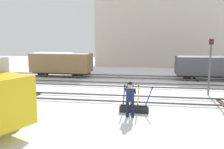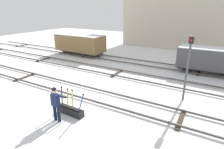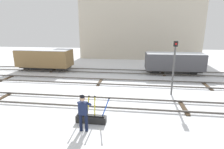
{
  "view_description": "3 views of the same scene",
  "coord_description": "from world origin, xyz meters",
  "px_view_note": "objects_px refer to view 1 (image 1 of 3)",
  "views": [
    {
      "loc": [
        1.44,
        -14.4,
        3.94
      ],
      "look_at": [
        -0.76,
        0.64,
        1.5
      ],
      "focal_mm": 38.6,
      "sensor_mm": 36.0,
      "label": 1
    },
    {
      "loc": [
        6.72,
        -8.34,
        5.17
      ],
      "look_at": [
        0.93,
        1.85,
        0.89
      ],
      "focal_mm": 29.4,
      "sensor_mm": 36.0,
      "label": 2
    },
    {
      "loc": [
        2.85,
        -10.05,
        4.62
      ],
      "look_at": [
        1.28,
        2.6,
        1.22
      ],
      "focal_mm": 28.4,
      "sensor_mm": 36.0,
      "label": 3
    }
  ],
  "objects_px": {
    "switch_lever_frame": "(134,108)",
    "freight_car_mid_siding": "(208,66)",
    "freight_car_near_switch": "(62,63)",
    "signal_post": "(210,61)",
    "rail_worker": "(130,97)"
  },
  "relations": [
    {
      "from": "signal_post",
      "to": "rail_worker",
      "type": "bearing_deg",
      "value": -133.35
    },
    {
      "from": "switch_lever_frame",
      "to": "freight_car_near_switch",
      "type": "distance_m",
      "value": 12.93
    },
    {
      "from": "signal_post",
      "to": "freight_car_mid_siding",
      "type": "relative_size",
      "value": 0.66
    },
    {
      "from": "rail_worker",
      "to": "freight_car_near_switch",
      "type": "bearing_deg",
      "value": 125.72
    },
    {
      "from": "freight_car_near_switch",
      "to": "freight_car_mid_siding",
      "type": "relative_size",
      "value": 1.03
    },
    {
      "from": "switch_lever_frame",
      "to": "freight_car_mid_siding",
      "type": "height_order",
      "value": "freight_car_mid_siding"
    },
    {
      "from": "rail_worker",
      "to": "switch_lever_frame",
      "type": "bearing_deg",
      "value": 78.86
    },
    {
      "from": "freight_car_near_switch",
      "to": "freight_car_mid_siding",
      "type": "distance_m",
      "value": 13.73
    },
    {
      "from": "signal_post",
      "to": "freight_car_mid_siding",
      "type": "height_order",
      "value": "signal_post"
    },
    {
      "from": "switch_lever_frame",
      "to": "signal_post",
      "type": "distance_m",
      "value": 6.82
    },
    {
      "from": "switch_lever_frame",
      "to": "freight_car_mid_siding",
      "type": "relative_size",
      "value": 0.3
    },
    {
      "from": "rail_worker",
      "to": "signal_post",
      "type": "relative_size",
      "value": 0.47
    },
    {
      "from": "freight_car_mid_siding",
      "to": "switch_lever_frame",
      "type": "bearing_deg",
      "value": -121.29
    },
    {
      "from": "signal_post",
      "to": "freight_car_near_switch",
      "type": "bearing_deg",
      "value": 154.64
    },
    {
      "from": "switch_lever_frame",
      "to": "freight_car_near_switch",
      "type": "relative_size",
      "value": 0.29
    }
  ]
}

